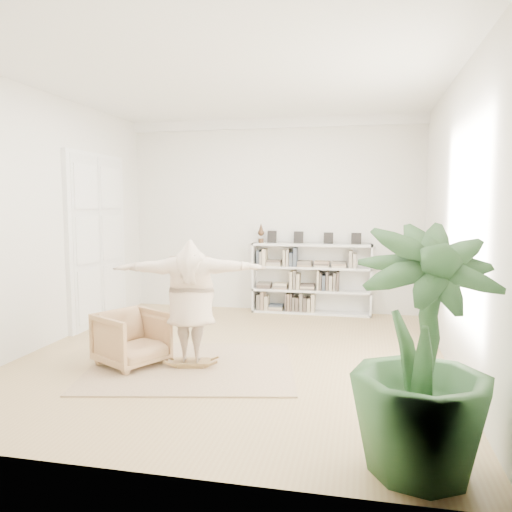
{
  "coord_description": "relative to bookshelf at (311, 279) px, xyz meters",
  "views": [
    {
      "loc": [
        1.65,
        -6.33,
        2.03
      ],
      "look_at": [
        0.22,
        0.4,
        1.31
      ],
      "focal_mm": 35.0,
      "sensor_mm": 36.0,
      "label": 1
    }
  ],
  "objects": [
    {
      "name": "person",
      "position": [
        -1.14,
        -3.4,
        0.24
      ],
      "size": [
        1.92,
        0.87,
        1.51
      ],
      "primitive_type": "imported",
      "rotation": [
        0.0,
        0.0,
        3.34
      ],
      "color": "beige",
      "rests_on": "rocker_board"
    },
    {
      "name": "houseplant",
      "position": [
        1.36,
        -5.37,
        0.31
      ],
      "size": [
        1.27,
        1.27,
        1.88
      ],
      "primitive_type": "imported",
      "rotation": [
        0.0,
        0.0,
        0.23
      ],
      "color": "#2C552A",
      "rests_on": "floor"
    },
    {
      "name": "room_shell",
      "position": [
        -0.74,
        0.12,
        2.87
      ],
      "size": [
        6.0,
        6.0,
        6.0
      ],
      "color": "silver",
      "rests_on": "floor"
    },
    {
      "name": "armchair",
      "position": [
        -1.9,
        -3.49,
        -0.29
      ],
      "size": [
        1.02,
        1.01,
        0.69
      ],
      "primitive_type": "imported",
      "rotation": [
        0.0,
        0.0,
        1.07
      ],
      "color": "tan",
      "rests_on": "floor"
    },
    {
      "name": "bookshelf",
      "position": [
        0.0,
        0.0,
        0.0
      ],
      "size": [
        2.2,
        0.35,
        1.64
      ],
      "color": "silver",
      "rests_on": "floor"
    },
    {
      "name": "floor",
      "position": [
        -0.74,
        -2.82,
        -0.64
      ],
      "size": [
        6.0,
        6.0,
        0.0
      ],
      "primitive_type": "plane",
      "color": "tan",
      "rests_on": "ground"
    },
    {
      "name": "doors",
      "position": [
        -3.45,
        -1.52,
        0.76
      ],
      "size": [
        0.09,
        1.78,
        2.92
      ],
      "color": "white",
      "rests_on": "floor"
    },
    {
      "name": "rug",
      "position": [
        -1.14,
        -3.4,
        -0.63
      ],
      "size": [
        2.85,
        2.46,
        0.02
      ],
      "primitive_type": "cube",
      "rotation": [
        0.0,
        0.0,
        0.2
      ],
      "color": "tan",
      "rests_on": "floor"
    },
    {
      "name": "rocker_board",
      "position": [
        -1.14,
        -3.4,
        -0.57
      ],
      "size": [
        0.5,
        0.36,
        0.1
      ],
      "rotation": [
        0.0,
        0.0,
        0.2
      ],
      "color": "brown",
      "rests_on": "rug"
    }
  ]
}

